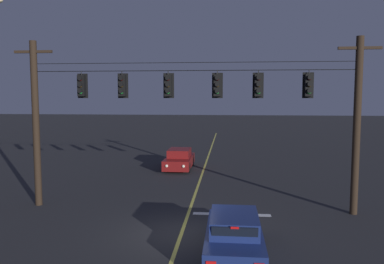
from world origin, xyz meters
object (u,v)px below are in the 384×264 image
Objects in this scene: traffic_light_left_inner at (122,86)px; traffic_light_right_inner at (217,85)px; traffic_light_centre at (168,85)px; car_oncoming_lead at (179,159)px; traffic_light_far_right at (309,85)px; car_waiting_near_lane at (234,235)px; traffic_light_leftmost at (81,86)px; traffic_light_rightmost at (258,85)px.

traffic_light_right_inner is (4.30, 0.00, 0.00)m from traffic_light_left_inner.
traffic_light_right_inner is (2.19, 0.00, 0.00)m from traffic_light_centre.
traffic_light_centre is 0.28× the size of car_oncoming_lead.
car_waiting_near_lane is (-3.22, -4.87, -4.99)m from traffic_light_far_right.
traffic_light_right_inner is (6.20, 0.00, 0.00)m from traffic_light_leftmost.
traffic_light_left_inner is (1.90, 0.00, 0.00)m from traffic_light_leftmost.
traffic_light_left_inner is 1.00× the size of traffic_light_centre.
traffic_light_right_inner is 1.00× the size of traffic_light_rightmost.
traffic_light_far_right is (6.13, 0.00, 0.00)m from traffic_light_centre.
traffic_light_left_inner is 0.28× the size of car_waiting_near_lane.
traffic_light_far_right is (10.14, 0.00, 0.00)m from traffic_light_leftmost.
traffic_light_leftmost is 9.82m from car_waiting_near_lane.
traffic_light_centre is 1.00× the size of traffic_light_far_right.
traffic_light_left_inner is at bearing 180.00° from traffic_light_far_right.
traffic_light_right_inner is 7.01m from car_waiting_near_lane.
traffic_light_far_right is at bearing 0.00° from traffic_light_rightmost.
car_waiting_near_lane is 15.13m from car_oncoming_lead.
traffic_light_far_right is at bearing 0.00° from traffic_light_centre.
traffic_light_centre and traffic_light_far_right have the same top height.
car_oncoming_lead is (1.32, 9.80, -4.99)m from traffic_light_left_inner.
car_waiting_near_lane and car_oncoming_lead have the same top height.
traffic_light_leftmost is 1.00× the size of traffic_light_centre.
car_oncoming_lead is at bearing 106.94° from traffic_light_right_inner.
traffic_light_leftmost is 0.28× the size of car_oncoming_lead.
traffic_light_rightmost is (7.99, 0.00, 0.00)m from traffic_light_leftmost.
car_oncoming_lead is at bearing 125.25° from traffic_light_far_right.
car_waiting_near_lane is at bearing -44.12° from traffic_light_left_inner.
traffic_light_leftmost and traffic_light_far_right have the same top height.
traffic_light_leftmost is 1.00× the size of traffic_light_right_inner.
traffic_light_leftmost is at bearing 144.86° from car_waiting_near_lane.
traffic_light_left_inner reaches higher than car_oncoming_lead.
traffic_light_centre is 1.00× the size of traffic_light_rightmost.
traffic_light_centre is 1.00× the size of traffic_light_right_inner.
traffic_light_far_right is (3.94, 0.00, 0.00)m from traffic_light_right_inner.
car_waiting_near_lane is 0.98× the size of car_oncoming_lead.
traffic_light_rightmost is at bearing 0.00° from traffic_light_centre.
traffic_light_rightmost is at bearing -64.02° from car_oncoming_lead.
traffic_light_right_inner and traffic_light_far_right have the same top height.
traffic_light_centre is 6.13m from traffic_light_far_right.
traffic_light_left_inner reaches higher than car_waiting_near_lane.
car_oncoming_lead is at bearing 71.84° from traffic_light_leftmost.
traffic_light_leftmost is at bearing 180.00° from traffic_light_centre.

